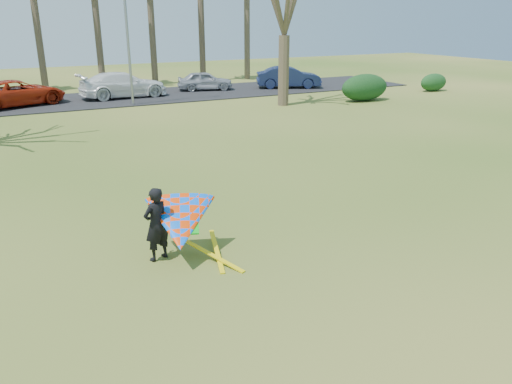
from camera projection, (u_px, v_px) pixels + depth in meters
name	position (u px, v px, depth m)	size (l,w,h in m)	color
ground	(300.00, 270.00, 10.35)	(100.00, 100.00, 0.00)	#265612
parking_strip	(90.00, 100.00, 31.34)	(46.00, 7.00, 0.06)	black
streetlight	(130.00, 27.00, 28.28)	(2.28, 0.18, 8.00)	gray
hedge_near	(365.00, 87.00, 31.04)	(3.32, 1.50, 1.66)	#133617
hedge_far	(434.00, 82.00, 35.22)	(2.21, 1.04, 1.23)	#163C1A
car_2	(17.00, 93.00, 29.00)	(2.49, 5.39, 1.50)	#AE250D
car_3	(123.00, 85.00, 32.02)	(2.25, 5.52, 1.60)	white
car_4	(205.00, 81.00, 35.27)	(1.55, 3.85, 1.31)	#9B9FA8
car_5	(289.00, 77.00, 36.42)	(1.62, 4.65, 1.53)	#172146
kite_flyer	(178.00, 223.00, 10.55)	(2.13, 2.39, 2.02)	black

